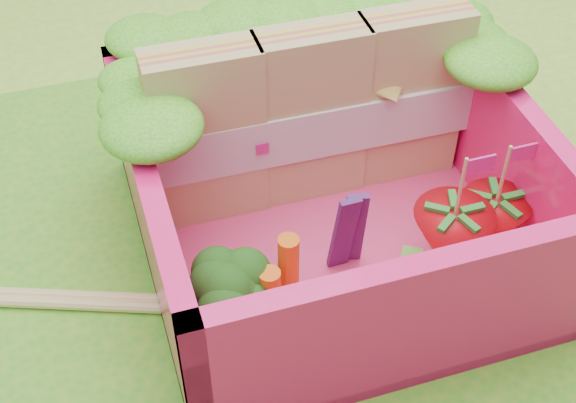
# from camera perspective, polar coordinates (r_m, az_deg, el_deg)

# --- Properties ---
(ground) EXTENTS (14.00, 14.00, 0.00)m
(ground) POSITION_cam_1_polar(r_m,az_deg,el_deg) (2.85, -2.93, -5.14)
(ground) COLOR #82BD35
(ground) RESTS_ON ground
(placemat) EXTENTS (2.60, 2.60, 0.03)m
(placemat) POSITION_cam_1_polar(r_m,az_deg,el_deg) (2.84, -2.94, -4.94)
(placemat) COLOR green
(placemat) RESTS_ON ground
(bento_floor) EXTENTS (1.30, 1.30, 0.05)m
(bento_floor) POSITION_cam_1_polar(r_m,az_deg,el_deg) (2.89, 3.06, -2.50)
(bento_floor) COLOR #EB3C7B
(bento_floor) RESTS_ON placemat
(bento_box) EXTENTS (1.30, 1.30, 0.55)m
(bento_box) POSITION_cam_1_polar(r_m,az_deg,el_deg) (2.72, 3.26, 1.10)
(bento_box) COLOR #F81468
(bento_box) RESTS_ON placemat
(lettuce_ruffle) EXTENTS (1.43, 0.77, 0.11)m
(lettuce_ruffle) POSITION_cam_1_polar(r_m,az_deg,el_deg) (2.84, 0.39, 11.96)
(lettuce_ruffle) COLOR #1E8718
(lettuce_ruffle) RESTS_ON bento_box
(sandwich_stack) EXTENTS (1.23, 0.19, 0.68)m
(sandwich_stack) POSITION_cam_1_polar(r_m,az_deg,el_deg) (2.83, 1.68, 6.09)
(sandwich_stack) COLOR tan
(sandwich_stack) RESTS_ON bento_floor
(broccoli) EXTENTS (0.33, 0.33, 0.26)m
(broccoli) POSITION_cam_1_polar(r_m,az_deg,el_deg) (2.45, -4.60, -6.69)
(broccoli) COLOR #5E9648
(broccoli) RESTS_ON bento_floor
(carrot_sticks) EXTENTS (0.16, 0.16, 0.29)m
(carrot_sticks) POSITION_cam_1_polar(r_m,az_deg,el_deg) (2.53, -0.59, -5.93)
(carrot_sticks) COLOR orange
(carrot_sticks) RESTS_ON bento_floor
(purple_wedges) EXTENTS (0.11, 0.04, 0.38)m
(purple_wedges) POSITION_cam_1_polar(r_m,az_deg,el_deg) (2.62, 4.35, -2.10)
(purple_wedges) COLOR #3F195A
(purple_wedges) RESTS_ON bento_floor
(strawberry_left) EXTENTS (0.27, 0.27, 0.51)m
(strawberry_left) POSITION_cam_1_polar(r_m,az_deg,el_deg) (2.70, 11.41, -2.82)
(strawberry_left) COLOR red
(strawberry_left) RESTS_ON bento_floor
(strawberry_right) EXTENTS (0.24, 0.24, 0.48)m
(strawberry_right) POSITION_cam_1_polar(r_m,az_deg,el_deg) (2.81, 14.23, -1.61)
(strawberry_right) COLOR red
(strawberry_right) RESTS_ON bento_floor
(snap_peas) EXTENTS (0.63, 0.50, 0.05)m
(snap_peas) POSITION_cam_1_polar(r_m,az_deg,el_deg) (2.85, 11.89, -3.24)
(snap_peas) COLOR #63BC3B
(snap_peas) RESTS_ON bento_floor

